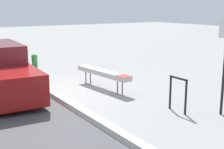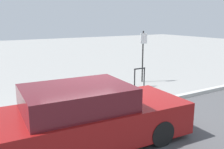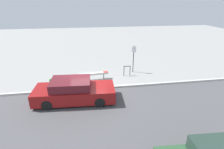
# 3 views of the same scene
# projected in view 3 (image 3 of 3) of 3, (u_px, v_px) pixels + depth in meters

# --- Properties ---
(ground_plane) EXTENTS (60.00, 60.00, 0.00)m
(ground_plane) POSITION_uv_depth(u_px,v_px,m) (89.00, 89.00, 12.04)
(ground_plane) COLOR gray
(road_strip) EXTENTS (60.00, 10.00, 0.01)m
(road_strip) POSITION_uv_depth(u_px,v_px,m) (93.00, 146.00, 7.36)
(road_strip) COLOR #4C4C4F
(road_strip) RESTS_ON ground_plane
(curb) EXTENTS (60.00, 0.20, 0.13)m
(curb) POSITION_uv_depth(u_px,v_px,m) (89.00, 89.00, 12.02)
(curb) COLOR #B7B7B2
(curb) RESTS_ON ground_plane
(bench) EXTENTS (2.28, 0.54, 0.56)m
(bench) POSITION_uv_depth(u_px,v_px,m) (94.00, 74.00, 13.36)
(bench) COLOR #515156
(bench) RESTS_ON ground_plane
(bike_rack) EXTENTS (0.55, 0.05, 0.83)m
(bike_rack) POSITION_uv_depth(u_px,v_px,m) (127.00, 70.00, 14.09)
(bike_rack) COLOR black
(bike_rack) RESTS_ON ground_plane
(sign_post) EXTENTS (0.36, 0.08, 2.30)m
(sign_post) POSITION_uv_depth(u_px,v_px,m) (134.00, 56.00, 14.46)
(sign_post) COLOR black
(sign_post) RESTS_ON ground_plane
(fire_hydrant) EXTENTS (0.36, 0.22, 0.77)m
(fire_hydrant) POSITION_uv_depth(u_px,v_px,m) (51.00, 83.00, 12.00)
(fire_hydrant) COLOR #338C3F
(fire_hydrant) RESTS_ON ground_plane
(parked_car_near) EXTENTS (4.84, 2.10, 1.39)m
(parked_car_near) POSITION_uv_depth(u_px,v_px,m) (74.00, 91.00, 10.47)
(parked_car_near) COLOR black
(parked_car_near) RESTS_ON ground_plane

